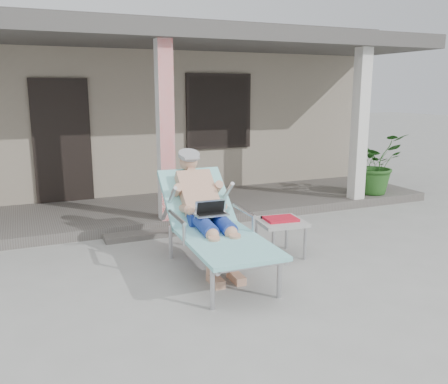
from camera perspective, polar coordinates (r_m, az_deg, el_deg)
name	(u,v)px	position (r m, az deg, el deg)	size (l,w,h in m)	color
ground	(223,279)	(5.36, -0.11, -10.44)	(60.00, 60.00, 0.00)	#9E9E99
house	(111,107)	(11.22, -13.40, 9.89)	(10.40, 5.40, 3.30)	gray
porch_deck	(153,211)	(8.04, -8.51, -2.22)	(10.00, 2.00, 0.15)	#605B56
porch_overhang	(149,42)	(7.77, -9.06, 17.44)	(10.00, 2.30, 2.85)	silver
porch_step	(174,231)	(6.98, -6.08, -4.70)	(2.00, 0.30, 0.07)	#605B56
lounger	(209,195)	(5.47, -1.80, -0.36)	(0.88, 2.20, 1.42)	#B7B7BC
side_table	(281,224)	(5.97, 6.82, -3.81)	(0.61, 0.61, 0.50)	#A5A6A1
potted_palm	(375,164)	(9.27, 17.68, 3.28)	(1.01, 0.88, 1.12)	#26591E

